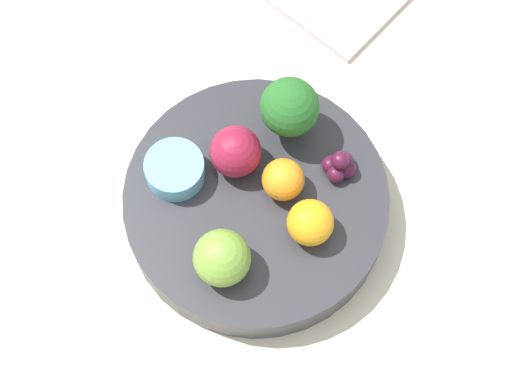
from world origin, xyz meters
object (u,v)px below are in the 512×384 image
(grape_cluster, at_px, (340,166))
(small_cup, at_px, (175,170))
(orange_front, at_px, (310,223))
(apple_green, at_px, (223,258))
(orange_back, at_px, (283,180))
(bowl, at_px, (256,205))
(apple_red, at_px, (235,152))
(broccoli, at_px, (291,108))

(grape_cluster, xyz_separation_m, small_cup, (-0.13, -0.06, 0.00))
(orange_front, relative_size, small_cup, 0.77)
(apple_green, xyz_separation_m, orange_back, (0.02, 0.08, -0.01))
(bowl, relative_size, orange_back, 6.29)
(apple_red, xyz_separation_m, small_cup, (-0.04, -0.03, -0.01))
(grape_cluster, bearing_deg, orange_front, -92.52)
(bowl, distance_m, apple_red, 0.06)
(apple_red, relative_size, grape_cluster, 1.46)
(orange_back, bearing_deg, apple_green, -101.49)
(broccoli, relative_size, orange_front, 1.69)
(apple_green, distance_m, grape_cluster, 0.13)
(orange_front, bearing_deg, orange_back, 142.82)
(apple_green, height_order, small_cup, apple_green)
(apple_green, relative_size, small_cup, 0.93)
(bowl, bearing_deg, orange_front, -11.22)
(grape_cluster, relative_size, small_cup, 0.60)
(apple_red, relative_size, orange_back, 1.23)
(apple_red, relative_size, small_cup, 0.87)
(apple_red, height_order, small_cup, apple_red)
(orange_back, bearing_deg, orange_front, -37.18)
(orange_front, bearing_deg, apple_green, -132.40)
(apple_green, height_order, grape_cluster, apple_green)
(broccoli, bearing_deg, orange_front, -57.34)
(apple_red, distance_m, orange_front, 0.09)
(orange_front, bearing_deg, apple_red, 158.19)
(orange_back, relative_size, grape_cluster, 1.19)
(broccoli, bearing_deg, apple_green, -90.32)
(bowl, bearing_deg, apple_red, 142.21)
(apple_red, relative_size, orange_front, 1.14)
(broccoli, distance_m, apple_green, 0.14)
(bowl, xyz_separation_m, grape_cluster, (0.06, 0.05, 0.03))
(bowl, height_order, small_cup, small_cup)
(apple_green, distance_m, orange_front, 0.08)
(small_cup, bearing_deg, orange_front, -0.64)
(broccoli, xyz_separation_m, grape_cluster, (0.05, -0.02, -0.03))
(broccoli, height_order, apple_green, broccoli)
(grape_cluster, bearing_deg, apple_red, -161.47)
(apple_green, distance_m, orange_back, 0.09)
(apple_green, xyz_separation_m, grape_cluster, (0.06, 0.12, -0.01))
(orange_back, bearing_deg, apple_red, 172.81)
(small_cup, bearing_deg, apple_green, -39.39)
(broccoli, bearing_deg, orange_back, -73.10)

